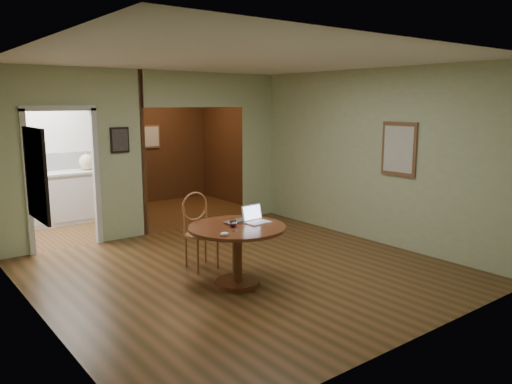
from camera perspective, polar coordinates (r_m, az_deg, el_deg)
floor at (r=6.62m, az=-1.31°, el=-9.05°), size 5.00×5.00×0.00m
room_shell at (r=8.80m, az=-15.98°, el=3.97°), size 5.20×7.50×5.00m
dining_table at (r=6.01m, az=-2.16°, el=-5.66°), size 1.17×1.17×0.73m
chair at (r=6.70m, az=-6.55°, el=-3.87°), size 0.43×0.43×1.01m
open_laptop at (r=6.13m, az=-0.12°, el=-2.92°), size 0.30×0.26×0.21m
closed_laptop at (r=6.09m, az=-1.91°, el=-3.45°), size 0.36×0.26×0.03m
mouse at (r=5.52m, az=-3.65°, el=-4.81°), size 0.12×0.08×0.04m
wine_glass at (r=5.89m, az=-2.64°, el=-3.55°), size 0.09×0.09×0.10m
pen at (r=5.76m, az=-2.43°, el=-4.35°), size 0.11×0.08×0.01m
kitchen_cabinet at (r=9.68m, az=-23.03°, el=-0.79°), size 2.06×0.60×0.94m
grocery_bag at (r=9.82m, az=-18.77°, el=3.27°), size 0.34×0.31×0.30m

